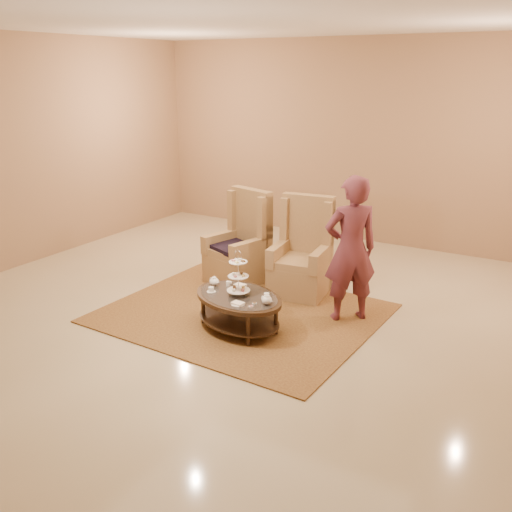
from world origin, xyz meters
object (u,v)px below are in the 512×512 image
Objects in this scene: armchair_left at (241,251)px; armchair_right at (302,261)px; person at (351,250)px; tea_table at (239,301)px.

armchair_right is at bearing 18.06° from armchair_left.
armchair_right is (0.95, 0.05, -0.00)m from armchair_left.
armchair_left is 0.96m from armchair_right.
person is at bearing -37.63° from armchair_right.
armchair_right is 1.13m from person.
armchair_right is at bearing -72.42° from person.
person is at bearing 60.48° from tea_table.
tea_table is at bearing -101.48° from armchair_right.
tea_table is 0.76× the size of person.
tea_table is 1.48m from person.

